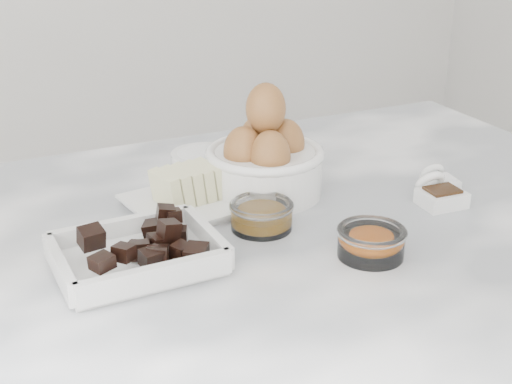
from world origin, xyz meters
The scene contains 9 objects.
marble_slab centered at (0.00, 0.00, 0.92)m, with size 1.20×0.80×0.04m, color white.
chocolate_dish centered at (-0.16, -0.03, 0.96)m, with size 0.19×0.15×0.05m.
butter_plate centered at (-0.06, 0.10, 0.96)m, with size 0.17×0.17×0.06m.
sugar_ramekin centered at (0.00, 0.16, 0.97)m, with size 0.09×0.09×0.06m.
egg_bowl centered at (0.07, 0.11, 0.99)m, with size 0.17×0.17×0.16m.
honey_bowl centered at (0.01, 0.00, 0.96)m, with size 0.09×0.09×0.04m.
zest_bowl centered at (0.10, -0.12, 0.96)m, with size 0.09×0.09×0.04m.
vanilla_spoon centered at (0.28, -0.03, 0.96)m, with size 0.06×0.08×0.05m.
salt_spoon centered at (0.31, 0.01, 0.95)m, with size 0.05×0.07×0.04m.
Camera 1 is at (-0.35, -0.76, 1.35)m, focal length 50.00 mm.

